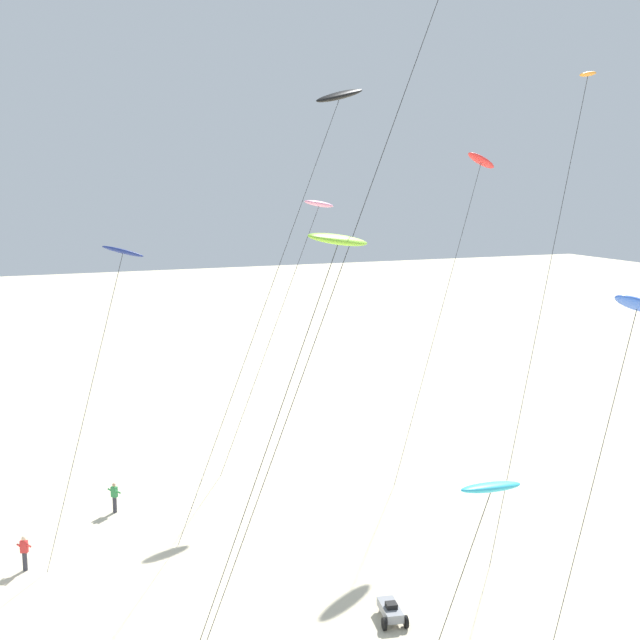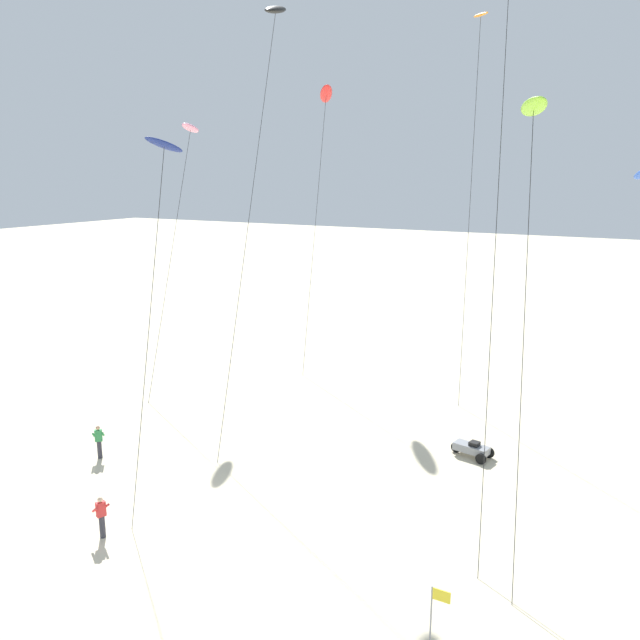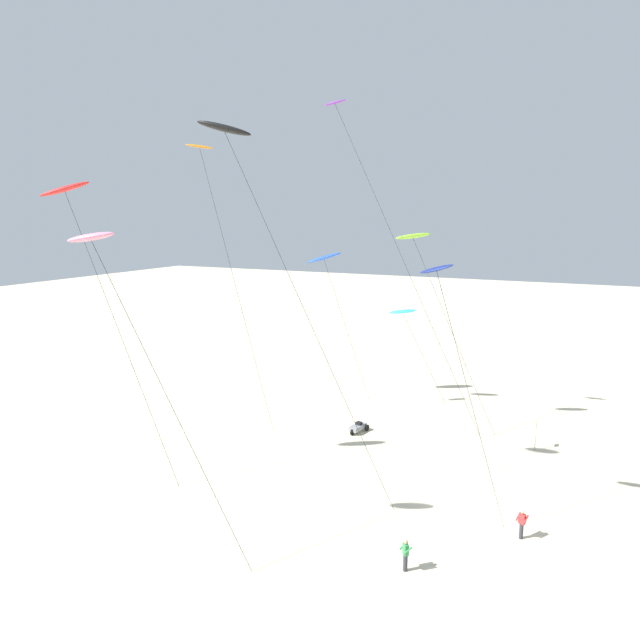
% 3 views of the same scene
% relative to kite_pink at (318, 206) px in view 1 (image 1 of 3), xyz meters
% --- Properties ---
extents(ground_plane, '(260.00, 260.00, 0.00)m').
position_rel_kite_pink_xyz_m(ground_plane, '(12.35, -16.15, -16.25)').
color(ground_plane, beige).
extents(kite_pink, '(2.63, 8.53, 16.74)m').
position_rel_kite_pink_xyz_m(kite_pink, '(0.00, 0.00, 0.00)').
color(kite_pink, pink).
rests_on(kite_pink, ground).
extents(kite_red, '(2.80, 7.96, 19.62)m').
position_rel_kite_pink_xyz_m(kite_red, '(5.69, 8.23, 2.65)').
color(kite_red, red).
rests_on(kite_red, ground).
extents(kite_blue, '(2.44, 6.08, 14.30)m').
position_rel_kite_pink_xyz_m(kite_blue, '(27.31, 0.76, -2.63)').
color(kite_blue, blue).
rests_on(kite_blue, ground).
extents(kite_orange, '(2.21, 6.40, 22.99)m').
position_rel_kite_pink_xyz_m(kite_orange, '(17.06, 6.43, 5.75)').
color(kite_orange, orange).
rests_on(kite_orange, ground).
extents(kite_lime, '(2.64, 8.23, 16.31)m').
position_rel_kite_pink_xyz_m(kite_lime, '(23.42, -8.76, -0.47)').
color(kite_lime, '#8CD833').
rests_on(kite_lime, ground).
extents(kite_purple, '(3.21, 12.47, 26.02)m').
position_rel_kite_pink_xyz_m(kite_purple, '(21.02, -3.73, 8.17)').
color(kite_purple, purple).
rests_on(kite_purple, ground).
extents(kite_black, '(3.43, 11.39, 22.84)m').
position_rel_kite_pink_xyz_m(kite_black, '(8.04, -2.09, 5.85)').
color(kite_black, black).
rests_on(kite_black, ground).
extents(kite_navy, '(1.48, 5.15, 15.02)m').
position_rel_kite_pink_xyz_m(kite_navy, '(10.15, -13.94, -1.98)').
color(kite_navy, navy).
rests_on(kite_navy, ground).
extents(kite_cyan, '(1.72, 5.48, 9.19)m').
position_rel_kite_pink_xyz_m(kite_cyan, '(29.36, -6.29, -7.47)').
color(kite_cyan, '#33BFE0').
rests_on(kite_cyan, ground).
extents(kite_flyer_nearest, '(0.73, 0.73, 1.67)m').
position_rel_kite_pink_xyz_m(kite_flyer_nearest, '(5.18, -14.04, -15.35)').
color(kite_flyer_nearest, '#33333D').
rests_on(kite_flyer_nearest, ground).
extents(kite_flyer_middle, '(0.66, 0.68, 1.67)m').
position_rel_kite_pink_xyz_m(kite_flyer_middle, '(10.63, -18.94, -15.35)').
color(kite_flyer_middle, '#33333D').
rests_on(kite_flyer_middle, ground).
extents(beach_buggy, '(2.12, 1.19, 0.82)m').
position_rel_kite_pink_xyz_m(beach_buggy, '(21.00, -5.28, -15.82)').
color(beach_buggy, gray).
rests_on(beach_buggy, ground).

